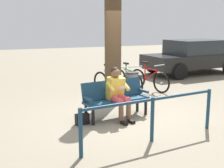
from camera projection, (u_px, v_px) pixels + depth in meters
ground_plane at (126, 115)px, 7.21m from camera, size 40.00×40.00×0.00m
bench at (115, 96)px, 6.99m from camera, size 1.66×0.74×0.87m
person_reading at (118, 91)px, 6.80m from camera, size 0.53×0.81×1.20m
handbag at (82, 119)px, 6.54m from camera, size 0.31×0.16×0.24m
tree_trunk at (113, 42)px, 8.14m from camera, size 0.46×0.46×3.35m
litter_bin at (132, 85)px, 8.83m from camera, size 0.40×0.40×0.77m
bicycle_silver at (149, 80)px, 9.77m from camera, size 0.68×1.60×0.94m
bicycle_orange at (129, 81)px, 9.55m from camera, size 0.48×1.68×0.94m
bicycle_blue at (111, 83)px, 9.22m from camera, size 0.68×1.60×0.94m
railing_fence at (152, 111)px, 5.51m from camera, size 2.93×0.42×0.85m
parked_car at (193, 56)px, 12.98m from camera, size 4.34×2.30×1.47m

